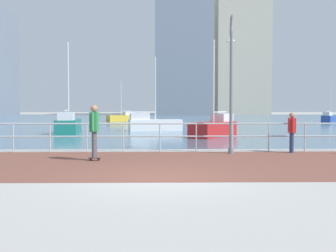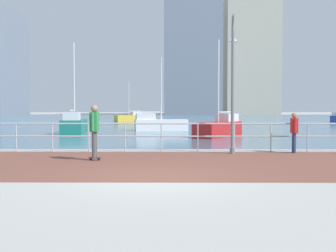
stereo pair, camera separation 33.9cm
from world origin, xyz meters
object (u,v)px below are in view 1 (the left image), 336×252
Objects in this scene: lamppost at (231,77)px; skateboarder at (94,127)px; sailboat_ivory at (153,124)px; sailboat_teal at (122,118)px; sailboat_yellow at (330,118)px; bystander at (292,129)px; sailboat_white at (68,125)px; sailboat_red at (215,127)px.

lamppost is 2.86× the size of skateboarder.
sailboat_ivory reaches higher than sailboat_teal.
lamppost is at bearing -78.18° from sailboat_ivory.
sailboat_ivory is 1.08× the size of sailboat_yellow.
sailboat_teal is at bearing 94.03° from skateboarder.
sailboat_ivory reaches higher than bystander.
sailboat_white is at bearing 105.78° from skateboarder.
sailboat_red reaches higher than bystander.
skateboarder is 0.36× the size of sailboat_yellow.
sailboat_white is at bearing -149.70° from sailboat_ivory.
sailboat_ivory is 6.42m from sailboat_white.
lamppost is 15.56m from sailboat_ivory.
sailboat_ivory is at bearing 84.70° from skateboarder.
sailboat_red is at bearing -17.98° from sailboat_white.
sailboat_white is (-11.03, 11.74, -0.31)m from bystander.
lamppost reaches higher than skateboarder.
sailboat_white is at bearing 126.34° from lamppost.
sailboat_ivory is 1.09× the size of sailboat_teal.
sailboat_red reaches higher than sailboat_yellow.
sailboat_teal is at bearing 105.17° from bystander.
bystander is at bearing 2.05° from lamppost.
bystander is at bearing 17.54° from skateboarder.
skateboarder is 42.44m from sailboat_yellow.
sailboat_yellow is 25.30m from sailboat_teal.
sailboat_red is at bearing -124.53° from sailboat_yellow.
sailboat_ivory is 28.09m from sailboat_yellow.
skateboarder is 0.33× the size of sailboat_ivory.
skateboarder is 1.18× the size of bystander.
skateboarder is 17.30m from sailboat_ivory.
lamppost is at bearing 24.40° from skateboarder.
bystander is 15.96m from sailboat_ivory.
sailboat_red is at bearing -73.68° from sailboat_teal.
sailboat_teal is at bearing 174.78° from sailboat_yellow.
sailboat_white is at bearing 133.21° from bystander.
skateboarder is 0.32× the size of sailboat_red.
lamppost is at bearing -117.70° from sailboat_yellow.
sailboat_white is (-5.55, -3.24, 0.05)m from sailboat_ivory.
lamppost reaches higher than bystander.
sailboat_ivory is at bearing 120.70° from sailboat_red.
sailboat_teal is (1.26, 24.30, -0.09)m from sailboat_white.
sailboat_teal is (-4.29, 21.06, -0.04)m from sailboat_ivory.
sailboat_yellow is at bearing 57.97° from skateboarder.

